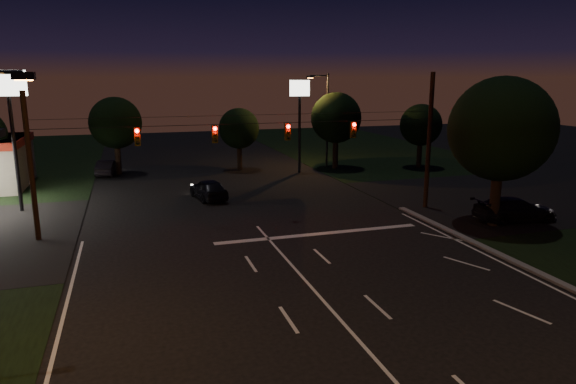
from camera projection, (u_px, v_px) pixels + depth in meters
name	position (u px, v px, depth m)	size (l,w,h in m)	color
ground	(357.00, 338.00, 17.42)	(140.00, 140.00, 0.00)	black
cross_street_right	(512.00, 196.00, 38.12)	(20.00, 16.00, 0.02)	black
stop_bar	(319.00, 234.00, 29.00)	(12.00, 0.50, 0.01)	silver
utility_pole_right	(425.00, 207.00, 34.87)	(0.30, 0.30, 9.00)	black
utility_pole_left	(39.00, 240.00, 27.91)	(0.28, 0.28, 8.00)	black
signal_span	(252.00, 132.00, 30.15)	(24.00, 0.40, 1.56)	black
pole_sign_left_near	(10.00, 104.00, 32.32)	(2.20, 0.30, 9.10)	black
pole_sign_right	(300.00, 105.00, 46.32)	(1.80, 0.30, 8.40)	black
street_light_right_far	(325.00, 114.00, 49.34)	(2.20, 0.35, 9.00)	black
tree_right_near	(500.00, 130.00, 29.57)	(6.00, 6.00, 8.76)	black
tree_far_b	(116.00, 123.00, 45.88)	(4.60, 4.60, 6.98)	black
tree_far_c	(239.00, 129.00, 48.28)	(3.80, 3.80, 5.86)	black
tree_far_d	(336.00, 118.00, 48.85)	(4.80, 4.80, 7.30)	black
tree_far_e	(420.00, 125.00, 49.44)	(4.00, 4.00, 6.18)	black
car_oncoming_a	(208.00, 189.00, 37.11)	(1.77, 4.40, 1.50)	black
car_oncoming_b	(107.00, 167.00, 46.43)	(1.43, 4.10, 1.35)	black
car_cross	(515.00, 209.00, 31.41)	(2.08, 5.13, 1.49)	black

